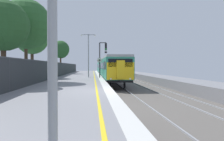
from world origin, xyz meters
TOP-DOWN VIEW (x-y plane):
  - ground at (2.64, 0.00)m, footprint 17.40×110.00m
  - commuter_train_at_platform at (2.10, 27.74)m, footprint 2.83×40.62m
  - signal_gantry at (0.63, 16.34)m, footprint 1.10×0.24m
  - speed_limit_sign at (0.25, 13.83)m, footprint 0.59×0.08m
  - platform_lamp_mid at (-1.16, 15.77)m, footprint 2.00×0.20m
  - platform_back_fence at (-5.45, 0.00)m, footprint 0.07×99.00m
  - background_tree_left at (-8.28, 15.08)m, footprint 4.11×4.11m
  - background_tree_centre at (-7.02, 30.99)m, footprint 3.53×3.68m
  - background_tree_right at (-7.49, 3.79)m, footprint 3.94×4.03m
  - background_tree_back at (-6.80, 8.23)m, footprint 4.77×4.77m

SIDE VIEW (x-z plane):
  - ground at x=2.64m, z-range -1.21..0.00m
  - platform_back_fence at x=-5.45m, z-range 0.04..2.07m
  - commuter_train_at_platform at x=2.10m, z-range -0.64..3.17m
  - speed_limit_sign at x=0.25m, z-range 0.36..2.90m
  - signal_gantry at x=0.63m, z-range 0.60..5.36m
  - platform_lamp_mid at x=-1.16m, z-range 0.51..6.29m
  - background_tree_right at x=-7.49m, z-range 1.15..7.69m
  - background_tree_centre at x=-7.02m, z-range 1.40..8.03m
  - background_tree_left at x=-8.28m, z-range 1.38..8.50m
  - background_tree_back at x=-6.80m, z-range 1.41..9.29m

